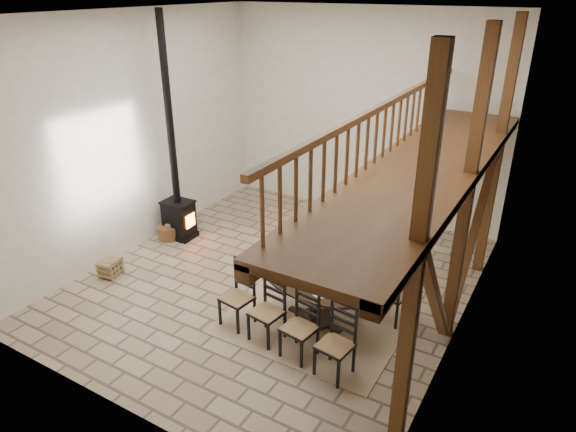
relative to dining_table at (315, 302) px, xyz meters
The scene contains 7 objects.
ground 1.61m from the dining_table, 146.72° to the left, with size 8.00×8.00×0.00m, color tan.
room_shell 2.74m from the dining_table, 97.37° to the left, with size 7.02×8.02×5.01m.
rug 0.40m from the dining_table, 98.26° to the right, with size 3.00×2.50×0.02m, color tan.
dining_table is the anchor object (origin of this frame).
wood_stove 4.52m from the dining_table, 162.47° to the left, with size 0.71×0.56×5.00m.
log_basket 4.57m from the dining_table, 165.66° to the left, with size 0.49×0.49×0.40m.
log_stack 4.39m from the dining_table, behind, with size 0.41×0.51×0.34m.
Camera 1 is at (4.66, -7.52, 5.45)m, focal length 32.00 mm.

